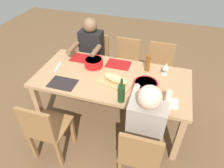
% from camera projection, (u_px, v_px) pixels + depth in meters
% --- Properties ---
extents(ground_plane, '(8.00, 8.00, 0.00)m').
position_uv_depth(ground_plane, '(112.00, 118.00, 2.91)').
color(ground_plane, brown).
extents(dining_table, '(1.89, 0.91, 0.74)m').
position_uv_depth(dining_table, '(112.00, 82.00, 2.50)').
color(dining_table, '#A87F56').
rests_on(dining_table, ground_plane).
extents(chair_near_left, '(0.40, 0.40, 0.85)m').
position_uv_depth(chair_near_left, '(45.00, 129.00, 2.15)').
color(chair_near_left, olive).
rests_on(chair_near_left, ground_plane).
extents(chair_near_right, '(0.40, 0.40, 0.85)m').
position_uv_depth(chair_near_right, '(140.00, 154.00, 1.92)').
color(chair_near_right, olive).
rests_on(chair_near_right, ground_plane).
extents(diner_near_right, '(0.41, 0.53, 1.20)m').
position_uv_depth(diner_near_right, '(146.00, 125.00, 1.92)').
color(diner_near_right, '#2D2D38').
rests_on(diner_near_right, ground_plane).
extents(chair_far_center, '(0.40, 0.40, 0.85)m').
position_uv_depth(chair_far_center, '(126.00, 62.00, 3.19)').
color(chair_far_center, olive).
rests_on(chair_far_center, ground_plane).
extents(chair_far_left, '(0.40, 0.40, 0.85)m').
position_uv_depth(chair_far_left, '(96.00, 57.00, 3.31)').
color(chair_far_left, olive).
rests_on(chair_far_left, ground_plane).
extents(diner_far_left, '(0.41, 0.53, 1.20)m').
position_uv_depth(diner_far_left, '(91.00, 51.00, 3.04)').
color(diner_far_left, '#2D2D38').
rests_on(diner_far_left, ground_plane).
extents(chair_far_right, '(0.40, 0.40, 0.85)m').
position_uv_depth(chair_far_right, '(159.00, 68.00, 3.07)').
color(chair_far_right, olive).
rests_on(chair_far_right, ground_plane).
extents(serving_bowl_greens, '(0.24, 0.24, 0.10)m').
position_uv_depth(serving_bowl_greens, '(94.00, 62.00, 2.60)').
color(serving_bowl_greens, red).
rests_on(serving_bowl_greens, dining_table).
extents(serving_bowl_pasta, '(0.27, 0.27, 0.10)m').
position_uv_depth(serving_bowl_pasta, '(145.00, 86.00, 2.23)').
color(serving_bowl_pasta, '#B21923').
rests_on(serving_bowl_pasta, dining_table).
extents(cutting_board, '(0.44, 0.32, 0.02)m').
position_uv_depth(cutting_board, '(115.00, 82.00, 2.35)').
color(cutting_board, tan).
rests_on(cutting_board, dining_table).
extents(bread_loaf, '(0.34, 0.19, 0.09)m').
position_uv_depth(bread_loaf, '(116.00, 78.00, 2.32)').
color(bread_loaf, tan).
rests_on(bread_loaf, cutting_board).
extents(wine_bottle, '(0.08, 0.08, 0.29)m').
position_uv_depth(wine_bottle, '(121.00, 93.00, 2.05)').
color(wine_bottle, '#193819').
rests_on(wine_bottle, dining_table).
extents(beer_bottle, '(0.06, 0.06, 0.22)m').
position_uv_depth(beer_bottle, '(148.00, 63.00, 2.49)').
color(beer_bottle, brown).
rests_on(beer_bottle, dining_table).
extents(wine_glass, '(0.08, 0.08, 0.17)m').
position_uv_depth(wine_glass, '(166.00, 67.00, 2.42)').
color(wine_glass, silver).
rests_on(wine_glass, dining_table).
extents(placemat_near_left, '(0.32, 0.23, 0.01)m').
position_uv_depth(placemat_near_left, '(63.00, 83.00, 2.35)').
color(placemat_near_left, black).
rests_on(placemat_near_left, dining_table).
extents(cup_near_right, '(0.06, 0.06, 0.08)m').
position_uv_depth(cup_near_right, '(156.00, 96.00, 2.12)').
color(cup_near_right, white).
rests_on(cup_near_right, dining_table).
extents(placemat_far_center, '(0.32, 0.23, 0.01)m').
position_uv_depth(placemat_far_center, '(118.00, 64.00, 2.67)').
color(placemat_far_center, maroon).
rests_on(placemat_far_center, dining_table).
extents(placemat_far_left, '(0.32, 0.23, 0.01)m').
position_uv_depth(placemat_far_left, '(83.00, 58.00, 2.79)').
color(placemat_far_left, maroon).
rests_on(placemat_far_left, dining_table).
extents(carving_knife, '(0.06, 0.23, 0.01)m').
position_uv_depth(carving_knife, '(58.00, 67.00, 2.62)').
color(carving_knife, silver).
rests_on(carving_knife, dining_table).
extents(napkin_stack, '(0.15, 0.15, 0.02)m').
position_uv_depth(napkin_stack, '(171.00, 103.00, 2.08)').
color(napkin_stack, white).
rests_on(napkin_stack, dining_table).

